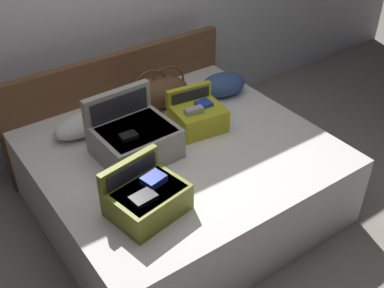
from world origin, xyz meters
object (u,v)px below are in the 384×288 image
Objects in this scene: bed at (182,177)px; pillow_near_headboard at (85,123)px; hard_case_large at (134,138)px; hard_case_medium at (147,197)px; pillow_center_head at (223,85)px; hard_case_small at (198,115)px; duffel_bag at (160,92)px.

pillow_near_headboard is (-0.47, 0.58, 0.36)m from bed.
bed is 0.54m from hard_case_large.
hard_case_medium is 1.25× the size of pillow_center_head.
pillow_center_head is at bearing 39.03° from hard_case_small.
hard_case_large is at bearing 160.76° from bed.
pillow_center_head is at bearing 30.49° from bed.
hard_case_large is 1.31× the size of hard_case_small.
hard_case_large is at bearing 56.79° from hard_case_medium.
bed is 0.80m from hard_case_medium.
hard_case_small is 0.79× the size of pillow_near_headboard.
hard_case_medium is 1.53m from pillow_center_head.
duffel_bag is at bearing 105.54° from hard_case_small.
hard_case_medium is at bearing -141.14° from bed.
hard_case_medium is 1.20× the size of hard_case_small.
bed is at bearing -107.84° from duffel_bag.
bed is at bearing -143.80° from hard_case_small.
duffel_bag is 1.00× the size of pillow_near_headboard.
hard_case_medium is 1.02m from pillow_near_headboard.
pillow_near_headboard is at bearing 129.01° from bed.
hard_case_small is 1.04× the size of pillow_center_head.
pillow_center_head is at bearing 14.82° from hard_case_large.
pillow_near_headboard is at bearing 178.72° from duffel_bag.
hard_case_medium is (-0.54, -0.44, 0.40)m from bed.
hard_case_small is (0.78, 0.57, -0.00)m from hard_case_medium.
bed is 3.87× the size of pillow_near_headboard.
hard_case_large reaches higher than hard_case_medium.
hard_case_large is at bearing -137.32° from duffel_bag.
hard_case_small is (0.24, 0.13, 0.40)m from bed.
hard_case_large reaches higher than pillow_center_head.
hard_case_large is at bearing -170.02° from hard_case_small.
duffel_bag is (0.72, 1.00, 0.02)m from hard_case_medium.
hard_case_large is 1.08m from pillow_center_head.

